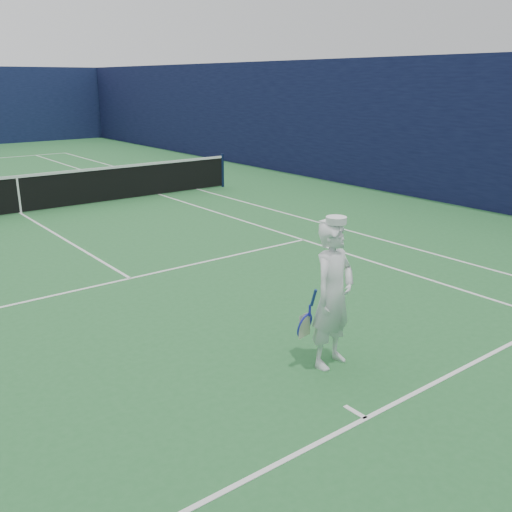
% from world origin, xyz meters
% --- Properties ---
extents(ground, '(80.00, 80.00, 0.00)m').
position_xyz_m(ground, '(0.00, 0.00, 0.00)').
color(ground, '#286933').
rests_on(ground, ground).
extents(court_markings, '(11.03, 23.83, 0.01)m').
position_xyz_m(court_markings, '(0.00, 0.00, 0.00)').
color(court_markings, white).
rests_on(court_markings, ground).
extents(windscreen_fence, '(20.12, 36.12, 4.00)m').
position_xyz_m(windscreen_fence, '(0.00, 0.00, 2.00)').
color(windscreen_fence, '#0F1639').
rests_on(windscreen_fence, ground).
extents(tennis_net, '(12.88, 0.09, 1.07)m').
position_xyz_m(tennis_net, '(0.00, 0.00, 0.55)').
color(tennis_net, '#141E4C').
rests_on(tennis_net, ground).
extents(tennis_player, '(0.83, 0.54, 1.86)m').
position_xyz_m(tennis_player, '(0.56, -10.79, 0.91)').
color(tennis_player, white).
rests_on(tennis_player, ground).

